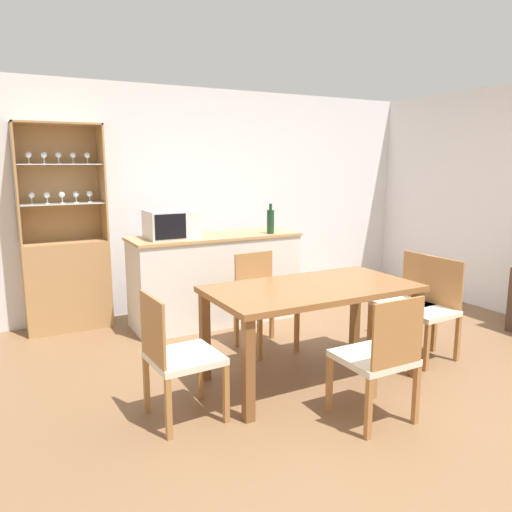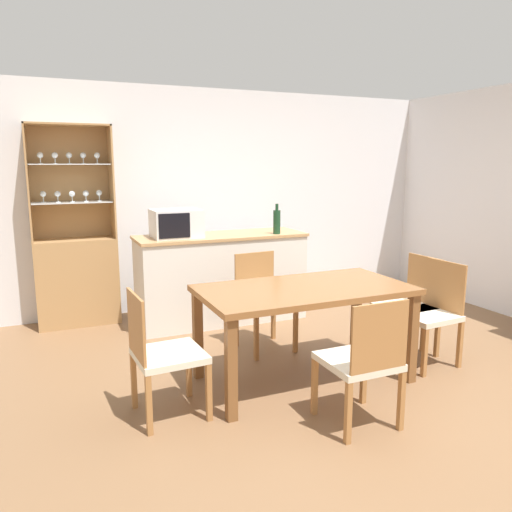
{
  "view_description": "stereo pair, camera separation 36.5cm",
  "coord_description": "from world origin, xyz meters",
  "px_view_note": "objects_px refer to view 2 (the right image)",
  "views": [
    {
      "loc": [
        -2.55,
        -2.92,
        1.7
      ],
      "look_at": [
        -0.42,
        1.05,
        0.86
      ],
      "focal_mm": 35.0,
      "sensor_mm": 36.0,
      "label": 1
    },
    {
      "loc": [
        -2.22,
        -3.08,
        1.7
      ],
      "look_at": [
        -0.42,
        1.05,
        0.86
      ],
      "focal_mm": 35.0,
      "sensor_mm": 36.0,
      "label": 2
    }
  ],
  "objects_px": {
    "display_cabinet": "(77,267)",
    "dining_chair_side_right_near": "(430,313)",
    "dining_table": "(304,298)",
    "wine_bottle": "(277,221)",
    "dining_chair_head_near": "(362,361)",
    "dining_chair_side_right_far": "(409,305)",
    "microwave": "(176,223)",
    "dining_chair_head_far": "(263,301)",
    "dining_chair_side_left_near": "(162,354)"
  },
  "relations": [
    {
      "from": "display_cabinet",
      "to": "dining_chair_side_right_near",
      "type": "bearing_deg",
      "value": -41.35
    },
    {
      "from": "dining_table",
      "to": "wine_bottle",
      "type": "xyz_separation_m",
      "value": [
        0.49,
        1.51,
        0.42
      ]
    },
    {
      "from": "dining_chair_head_near",
      "to": "dining_chair_side_right_far",
      "type": "bearing_deg",
      "value": 38.02
    },
    {
      "from": "display_cabinet",
      "to": "microwave",
      "type": "relative_size",
      "value": 4.25
    },
    {
      "from": "display_cabinet",
      "to": "wine_bottle",
      "type": "xyz_separation_m",
      "value": [
        2.01,
        -0.71,
        0.47
      ]
    },
    {
      "from": "dining_chair_side_right_far",
      "to": "dining_chair_side_right_near",
      "type": "height_order",
      "value": "same"
    },
    {
      "from": "display_cabinet",
      "to": "dining_table",
      "type": "distance_m",
      "value": 2.69
    },
    {
      "from": "display_cabinet",
      "to": "microwave",
      "type": "xyz_separation_m",
      "value": [
        0.96,
        -0.52,
        0.48
      ]
    },
    {
      "from": "display_cabinet",
      "to": "dining_chair_head_near",
      "type": "xyz_separation_m",
      "value": [
        1.52,
        -3.0,
        -0.17
      ]
    },
    {
      "from": "dining_chair_head_near",
      "to": "dining_chair_side_right_far",
      "type": "relative_size",
      "value": 1.0
    },
    {
      "from": "dining_chair_head_far",
      "to": "dining_chair_side_right_near",
      "type": "xyz_separation_m",
      "value": [
        1.16,
        -0.9,
        0.0
      ]
    },
    {
      "from": "dining_chair_side_left_near",
      "to": "microwave",
      "type": "xyz_separation_m",
      "value": [
        0.59,
        1.83,
        0.65
      ]
    },
    {
      "from": "display_cabinet",
      "to": "dining_chair_head_far",
      "type": "relative_size",
      "value": 2.38
    },
    {
      "from": "microwave",
      "to": "dining_chair_head_near",
      "type": "bearing_deg",
      "value": -77.24
    },
    {
      "from": "dining_chair_side_right_near",
      "to": "wine_bottle",
      "type": "bearing_deg",
      "value": 17.96
    },
    {
      "from": "dining_chair_head_far",
      "to": "microwave",
      "type": "distance_m",
      "value": 1.26
    },
    {
      "from": "dining_chair_side_right_near",
      "to": "dining_chair_head_far",
      "type": "bearing_deg",
      "value": 48.16
    },
    {
      "from": "dining_chair_head_far",
      "to": "microwave",
      "type": "relative_size",
      "value": 1.79
    },
    {
      "from": "dining_chair_side_left_near",
      "to": "wine_bottle",
      "type": "xyz_separation_m",
      "value": [
        1.65,
        1.65,
        0.64
      ]
    },
    {
      "from": "dining_chair_head_far",
      "to": "display_cabinet",
      "type": "bearing_deg",
      "value": -48.16
    },
    {
      "from": "dining_chair_side_left_near",
      "to": "microwave",
      "type": "height_order",
      "value": "microwave"
    },
    {
      "from": "dining_chair_side_right_far",
      "to": "dining_chair_head_far",
      "type": "distance_m",
      "value": 1.32
    },
    {
      "from": "dining_chair_head_far",
      "to": "dining_chair_side_right_near",
      "type": "distance_m",
      "value": 1.47
    },
    {
      "from": "dining_chair_head_near",
      "to": "microwave",
      "type": "xyz_separation_m",
      "value": [
        -0.56,
        2.47,
        0.65
      ]
    },
    {
      "from": "dining_chair_head_near",
      "to": "dining_chair_side_left_near",
      "type": "relative_size",
      "value": 1.0
    },
    {
      "from": "dining_chair_side_right_near",
      "to": "dining_chair_side_right_far",
      "type": "bearing_deg",
      "value": -3.95
    },
    {
      "from": "dining_chair_side_left_near",
      "to": "wine_bottle",
      "type": "height_order",
      "value": "wine_bottle"
    },
    {
      "from": "display_cabinet",
      "to": "dining_chair_head_near",
      "type": "relative_size",
      "value": 2.38
    },
    {
      "from": "microwave",
      "to": "dining_table",
      "type": "bearing_deg",
      "value": -71.77
    },
    {
      "from": "dining_chair_side_right_near",
      "to": "microwave",
      "type": "xyz_separation_m",
      "value": [
        -1.71,
        1.83,
        0.65
      ]
    },
    {
      "from": "dining_chair_side_left_near",
      "to": "dining_chair_side_right_near",
      "type": "height_order",
      "value": "same"
    },
    {
      "from": "dining_chair_head_far",
      "to": "microwave",
      "type": "bearing_deg",
      "value": -63.43
    },
    {
      "from": "display_cabinet",
      "to": "wine_bottle",
      "type": "height_order",
      "value": "display_cabinet"
    },
    {
      "from": "dining_chair_head_far",
      "to": "wine_bottle",
      "type": "relative_size",
      "value": 2.71
    },
    {
      "from": "dining_chair_head_near",
      "to": "dining_chair_side_left_near",
      "type": "xyz_separation_m",
      "value": [
        -1.15,
        0.64,
        0.0
      ]
    },
    {
      "from": "dining_chair_side_right_near",
      "to": "microwave",
      "type": "bearing_deg",
      "value": 39.2
    },
    {
      "from": "dining_chair_head_near",
      "to": "dining_chair_side_left_near",
      "type": "distance_m",
      "value": 1.32
    },
    {
      "from": "wine_bottle",
      "to": "dining_table",
      "type": "bearing_deg",
      "value": -108.05
    },
    {
      "from": "microwave",
      "to": "dining_chair_head_far",
      "type": "bearing_deg",
      "value": -59.03
    },
    {
      "from": "display_cabinet",
      "to": "dining_table",
      "type": "bearing_deg",
      "value": -55.68
    },
    {
      "from": "dining_table",
      "to": "dining_chair_side_left_near",
      "type": "xyz_separation_m",
      "value": [
        -1.15,
        -0.13,
        -0.22
      ]
    },
    {
      "from": "dining_chair_side_right_far",
      "to": "dining_chair_side_right_near",
      "type": "distance_m",
      "value": 0.26
    },
    {
      "from": "dining_chair_head_near",
      "to": "wine_bottle",
      "type": "distance_m",
      "value": 2.42
    },
    {
      "from": "dining_table",
      "to": "microwave",
      "type": "distance_m",
      "value": 1.84
    },
    {
      "from": "dining_table",
      "to": "dining_chair_side_right_near",
      "type": "relative_size",
      "value": 1.85
    },
    {
      "from": "display_cabinet",
      "to": "dining_table",
      "type": "xyz_separation_m",
      "value": [
        1.52,
        -2.22,
        0.05
      ]
    },
    {
      "from": "dining_table",
      "to": "dining_chair_side_right_far",
      "type": "bearing_deg",
      "value": 6.57
    },
    {
      "from": "wine_bottle",
      "to": "dining_chair_head_far",
      "type": "bearing_deg",
      "value": -123.87
    },
    {
      "from": "dining_table",
      "to": "dining_chair_head_far",
      "type": "bearing_deg",
      "value": 90.27
    },
    {
      "from": "dining_chair_head_far",
      "to": "wine_bottle",
      "type": "height_order",
      "value": "wine_bottle"
    }
  ]
}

